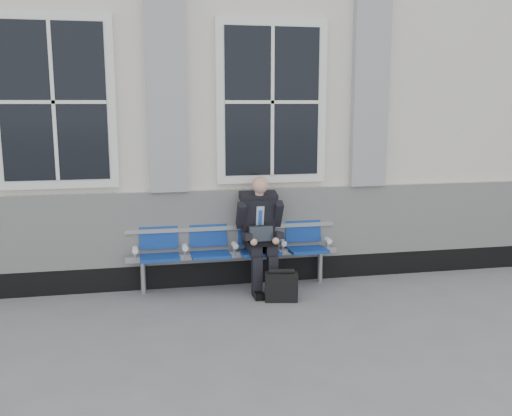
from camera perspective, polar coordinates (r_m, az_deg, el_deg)
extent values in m
plane|color=slate|center=(5.93, 1.29, -11.75)|extent=(70.00, 70.00, 0.00)
cube|color=silver|center=(8.93, -3.66, 9.56)|extent=(14.00, 4.00, 4.20)
cube|color=black|center=(7.24, -1.28, -6.32)|extent=(14.00, 0.10, 0.30)
cube|color=silver|center=(7.08, -1.28, -1.69)|extent=(14.00, 0.08, 0.90)
cube|color=#999C9F|center=(6.80, -8.96, 11.69)|extent=(0.45, 0.14, 2.40)
cube|color=#999C9F|center=(7.35, 11.32, 11.52)|extent=(0.45, 0.14, 2.40)
cube|color=white|center=(6.87, -19.55, 9.96)|extent=(1.35, 0.10, 1.95)
cube|color=black|center=(6.82, -19.61, 9.95)|extent=(1.15, 0.02, 1.75)
cube|color=white|center=(6.99, 1.54, 10.55)|extent=(1.35, 0.10, 1.95)
cube|color=black|center=(6.94, 1.64, 10.55)|extent=(1.15, 0.02, 1.75)
cube|color=#9EA0A3|center=(6.98, -2.19, -4.66)|extent=(2.60, 0.07, 0.07)
cube|color=#9EA0A3|center=(7.02, -2.37, -1.96)|extent=(2.60, 0.05, 0.05)
cylinder|color=#9EA0A3|center=(6.96, -11.22, -6.83)|extent=(0.06, 0.06, 0.39)
cylinder|color=#9EA0A3|center=(7.29, 6.43, -5.89)|extent=(0.06, 0.06, 0.39)
cube|color=navy|center=(6.81, -9.60, -4.92)|extent=(0.46, 0.42, 0.07)
cube|color=navy|center=(6.95, -9.73, -2.40)|extent=(0.46, 0.10, 0.40)
cube|color=navy|center=(6.85, -4.57, -4.71)|extent=(0.46, 0.42, 0.07)
cube|color=navy|center=(6.99, -4.81, -2.21)|extent=(0.46, 0.10, 0.40)
cube|color=navy|center=(6.95, 0.36, -4.46)|extent=(0.46, 0.42, 0.07)
cube|color=navy|center=(7.09, 0.02, -2.00)|extent=(0.46, 0.10, 0.40)
cube|color=navy|center=(7.09, 5.12, -4.20)|extent=(0.46, 0.42, 0.07)
cube|color=navy|center=(7.23, 4.69, -1.79)|extent=(0.46, 0.10, 0.40)
cylinder|color=white|center=(6.82, -12.00, -4.13)|extent=(0.07, 0.12, 0.07)
cylinder|color=white|center=(6.83, -7.12, -3.94)|extent=(0.07, 0.12, 0.07)
cylinder|color=white|center=(6.90, -2.13, -3.72)|extent=(0.07, 0.12, 0.07)
cylinder|color=white|center=(7.02, 2.71, -3.48)|extent=(0.07, 0.12, 0.07)
cylinder|color=white|center=(7.18, 7.22, -3.24)|extent=(0.07, 0.12, 0.07)
cube|color=black|center=(6.72, 0.19, -8.62)|extent=(0.10, 0.24, 0.08)
cube|color=black|center=(6.76, 1.76, -8.51)|extent=(0.10, 0.24, 0.08)
cube|color=black|center=(6.71, 0.10, -6.83)|extent=(0.11, 0.12, 0.47)
cube|color=black|center=(6.75, 1.66, -6.73)|extent=(0.11, 0.12, 0.47)
cube|color=black|center=(6.82, -0.25, -4.00)|extent=(0.13, 0.42, 0.13)
cube|color=black|center=(6.86, 1.28, -3.92)|extent=(0.13, 0.42, 0.13)
cube|color=black|center=(6.95, 0.20, -1.12)|extent=(0.39, 0.32, 0.59)
cube|color=#AECCE5|center=(6.84, 0.39, -1.15)|extent=(0.09, 0.09, 0.33)
cube|color=blue|center=(6.84, 0.41, -1.32)|extent=(0.04, 0.07, 0.28)
cube|color=black|center=(6.87, 0.25, 1.12)|extent=(0.45, 0.22, 0.13)
cylinder|color=#DB9E89|center=(6.82, 0.33, 1.60)|extent=(0.10, 0.10, 0.09)
sphere|color=#DB9E89|center=(6.75, 0.43, 2.32)|extent=(0.20, 0.20, 0.20)
cube|color=black|center=(6.81, -1.49, -0.73)|extent=(0.09, 0.27, 0.35)
cube|color=black|center=(6.90, 2.18, -0.59)|extent=(0.09, 0.27, 0.35)
cube|color=black|center=(6.70, -0.91, -2.88)|extent=(0.08, 0.29, 0.13)
cube|color=black|center=(6.77, 2.20, -2.73)|extent=(0.08, 0.29, 0.13)
sphere|color=#DB9E89|center=(6.59, -0.22, -3.43)|extent=(0.08, 0.08, 0.08)
sphere|color=#DB9E89|center=(6.65, 2.00, -3.32)|extent=(0.08, 0.08, 0.08)
cube|color=black|center=(6.70, 0.75, -3.61)|extent=(0.31, 0.22, 0.02)
cube|color=black|center=(6.78, 0.56, -2.59)|extent=(0.31, 0.09, 0.20)
cube|color=black|center=(6.77, 0.57, -2.60)|extent=(0.28, 0.07, 0.17)
cube|color=black|center=(6.59, 2.55, -7.90)|extent=(0.39, 0.22, 0.33)
cylinder|color=black|center=(6.53, 2.56, -6.36)|extent=(0.30, 0.11, 0.06)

